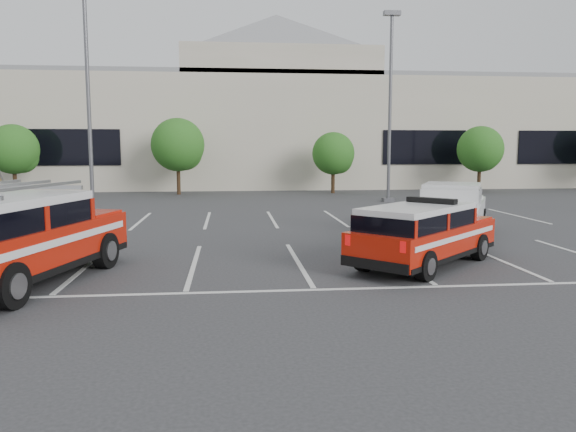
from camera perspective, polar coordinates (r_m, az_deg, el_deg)
The scene contains 12 objects.
ground at distance 14.73m, azimuth 1.04°, elevation -4.76°, with size 120.00×120.00×0.00m, color #2E2E30.
stall_markings at distance 19.13m, azimuth -0.60°, elevation -2.01°, with size 23.00×15.00×0.01m, color silver.
convention_building at distance 46.25m, azimuth -3.59°, elevation 9.11°, with size 60.00×16.99×13.20m.
tree_left at distance 38.67m, azimuth -25.99°, elevation 5.96°, with size 3.07×3.07×4.42m.
tree_mid_left at distance 36.50m, azimuth -10.99°, elevation 6.93°, with size 3.37×3.37×4.85m.
tree_mid_right at distance 37.00m, azimuth 4.74°, elevation 6.20°, with size 2.77×2.77×3.99m.
tree_right at distance 40.08m, azimuth 19.03°, elevation 6.29°, with size 3.07×3.07×4.42m.
light_pole_left at distance 27.13m, azimuth -19.62°, elevation 11.22°, with size 0.90×0.60×10.24m.
light_pole_mid at distance 31.63m, azimuth 10.32°, elevation 10.85°, with size 0.90×0.60×10.24m.
fire_chief_suv at distance 14.62m, azimuth 13.56°, elevation -2.26°, with size 4.74×4.65×1.71m.
white_pickup at distance 19.38m, azimuth 16.12°, elevation -0.06°, with size 4.45×6.10×1.79m.
ladder_suv at distance 13.55m, azimuth -25.80°, elevation -2.66°, with size 3.67×6.06×2.24m.
Camera 1 is at (-1.76, -14.31, 3.00)m, focal length 35.00 mm.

